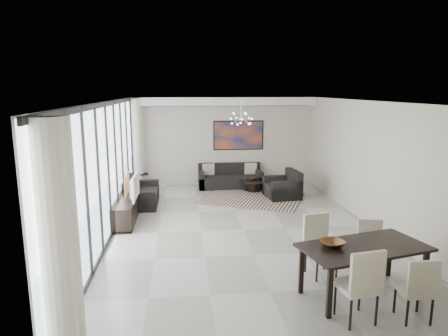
{
  "coord_description": "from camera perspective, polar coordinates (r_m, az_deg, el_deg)",
  "views": [
    {
      "loc": [
        -1.33,
        -8.6,
        3.16
      ],
      "look_at": [
        -0.34,
        0.99,
        1.25
      ],
      "focal_mm": 32.0,
      "sensor_mm": 36.0,
      "label": 1
    }
  ],
  "objects": [
    {
      "name": "armchair",
      "position": [
        11.93,
        8.48,
        -2.9
      ],
      "size": [
        1.03,
        1.07,
        0.81
      ],
      "color": "black",
      "rests_on": "floor"
    },
    {
      "name": "room_shell",
      "position": [
        8.95,
        5.78,
        0.13
      ],
      "size": [
        6.0,
        9.0,
        2.9
      ],
      "color": "#A8A39B",
      "rests_on": "ground"
    },
    {
      "name": "soffit",
      "position": [
        12.97,
        0.0,
        9.49
      ],
      "size": [
        5.98,
        0.4,
        0.26
      ],
      "primitive_type": "cube",
      "color": "white",
      "rests_on": "room_shell"
    },
    {
      "name": "dining_chair_se",
      "position": [
        6.22,
        26.05,
        -14.89
      ],
      "size": [
        0.45,
        0.45,
        0.95
      ],
      "color": "beige",
      "rests_on": "floor"
    },
    {
      "name": "painting",
      "position": [
        13.28,
        2.08,
        4.68
      ],
      "size": [
        1.68,
        0.04,
        0.98
      ],
      "primitive_type": "cube",
      "color": "#BF4D1A",
      "rests_on": "room_shell"
    },
    {
      "name": "chandelier",
      "position": [
        11.25,
        2.48,
        7.07
      ],
      "size": [
        0.66,
        0.66,
        0.71
      ],
      "color": "silver",
      "rests_on": "room_shell"
    },
    {
      "name": "dining_table",
      "position": [
        6.61,
        19.36,
        -11.13
      ],
      "size": [
        2.11,
        1.41,
        0.81
      ],
      "color": "black",
      "rests_on": "floor"
    },
    {
      "name": "dining_chair_ne",
      "position": [
        7.57,
        20.2,
        -9.92
      ],
      "size": [
        0.5,
        0.5,
        0.91
      ],
      "color": "beige",
      "rests_on": "floor"
    },
    {
      "name": "rug",
      "position": [
        11.81,
        4.19,
        -4.31
      ],
      "size": [
        3.42,
        3.1,
        0.01
      ],
      "primitive_type": "cube",
      "rotation": [
        0.0,
        0.0,
        -0.43
      ],
      "color": "black",
      "rests_on": "floor"
    },
    {
      "name": "sofa_main",
      "position": [
        13.08,
        0.88,
        -1.62
      ],
      "size": [
        2.06,
        0.84,
        0.75
      ],
      "color": "black",
      "rests_on": "floor"
    },
    {
      "name": "loveseat",
      "position": [
        11.3,
        -11.88,
        -3.91
      ],
      "size": [
        0.86,
        1.52,
        0.76
      ],
      "color": "black",
      "rests_on": "floor"
    },
    {
      "name": "bowl_dining",
      "position": [
        6.41,
        15.25,
        -10.35
      ],
      "size": [
        0.44,
        0.44,
        0.09
      ],
      "primitive_type": "imported",
      "rotation": [
        0.0,
        0.0,
        0.26
      ],
      "color": "brown",
      "rests_on": "dining_table"
    },
    {
      "name": "dining_chair_sw",
      "position": [
        5.85,
        19.08,
        -15.04
      ],
      "size": [
        0.58,
        0.58,
        1.1
      ],
      "color": "beige",
      "rests_on": "floor"
    },
    {
      "name": "bowl_coffee",
      "position": [
        12.69,
        3.96,
        -1.58
      ],
      "size": [
        0.25,
        0.25,
        0.08
      ],
      "primitive_type": "imported",
      "rotation": [
        0.0,
        0.0,
        -0.03
      ],
      "color": "brown",
      "rests_on": "coffee_table"
    },
    {
      "name": "dining_chair_nw",
      "position": [
        7.18,
        13.38,
        -9.96
      ],
      "size": [
        0.58,
        0.58,
        1.05
      ],
      "color": "beige",
      "rests_on": "floor"
    },
    {
      "name": "tv_console",
      "position": [
        9.98,
        -13.93,
        -5.9
      ],
      "size": [
        0.5,
        1.79,
        0.56
      ],
      "primitive_type": "cube",
      "color": "black",
      "rests_on": "floor"
    },
    {
      "name": "side_table",
      "position": [
        13.13,
        -11.52,
        -1.46
      ],
      "size": [
        0.36,
        0.36,
        0.5
      ],
      "color": "black",
      "rests_on": "floor"
    },
    {
      "name": "window_wall",
      "position": [
        8.9,
        -15.64,
        -0.18
      ],
      "size": [
        0.37,
        8.95,
        2.9
      ],
      "color": "silver",
      "rests_on": "floor"
    },
    {
      "name": "coffee_table",
      "position": [
        12.69,
        4.32,
        -2.4
      ],
      "size": [
        0.91,
        0.91,
        0.32
      ],
      "color": "black",
      "rests_on": "floor"
    },
    {
      "name": "television",
      "position": [
        9.85,
        -13.13,
        -2.65
      ],
      "size": [
        0.15,
        1.01,
        0.58
      ],
      "primitive_type": "imported",
      "rotation": [
        0.0,
        0.0,
        1.55
      ],
      "color": "gray",
      "rests_on": "tv_console"
    }
  ]
}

